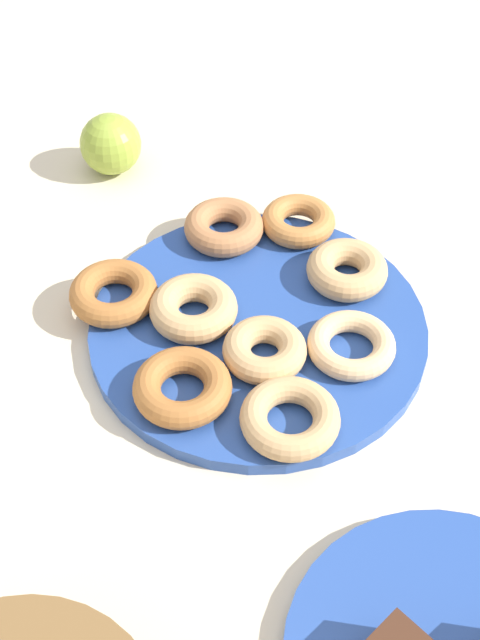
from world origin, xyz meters
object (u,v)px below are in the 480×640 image
(donut_5, at_px, (181,386))
(apple, at_px, (111,144))
(donut_1, at_px, (224,227))
(donut_8, at_px, (298,221))
(donut_plate, at_px, (258,328))
(donut_3, at_px, (114,293))
(donut_7, at_px, (290,418))
(donut_0, at_px, (265,350))
(donut_4, at_px, (347,270))
(donut_2, at_px, (351,345))
(donut_6, at_px, (194,308))

(donut_5, relative_size, apple, 1.24)
(donut_1, xyz_separation_m, donut_8, (-0.06, -0.06, -0.00))
(donut_plate, bearing_deg, donut_3, 25.86)
(apple, bearing_deg, donut_3, 133.73)
(donut_5, distance_m, donut_7, 0.11)
(donut_0, height_order, donut_8, donut_0)
(donut_4, bearing_deg, donut_2, 125.03)
(donut_4, bearing_deg, donut_6, 57.00)
(donut_7, height_order, donut_8, same)
(donut_7, bearing_deg, donut_0, -37.81)
(donut_8, height_order, apple, apple)
(donut_2, bearing_deg, donut_6, 20.80)
(donut_4, bearing_deg, donut_plate, 71.23)
(donut_plate, height_order, donut_8, donut_8)
(donut_1, relative_size, donut_4, 1.03)
(donut_4, bearing_deg, donut_3, 45.16)
(donut_1, bearing_deg, donut_8, -134.54)
(donut_6, relative_size, donut_8, 1.08)
(donut_2, height_order, apple, apple)
(donut_8, xyz_separation_m, apple, (0.26, 0.03, 0.01))
(donut_2, bearing_deg, donut_4, -54.97)
(donut_4, distance_m, donut_5, 0.23)
(donut_1, bearing_deg, donut_7, 140.89)
(donut_5, xyz_separation_m, apple, (0.31, -0.23, 0.01))
(donut_0, height_order, donut_3, donut_0)
(donut_4, bearing_deg, donut_5, 80.24)
(donut_8, bearing_deg, donut_5, 100.43)
(donut_plate, bearing_deg, donut_8, -70.68)
(donut_0, distance_m, donut_7, 0.08)
(donut_2, height_order, donut_8, donut_8)
(donut_1, distance_m, donut_2, 0.21)
(donut_7, relative_size, apple, 1.22)
(donut_5, bearing_deg, donut_8, -79.57)
(donut_5, bearing_deg, donut_1, -62.02)
(donut_1, relative_size, donut_3, 0.97)
(donut_5, bearing_deg, donut_6, -57.50)
(donut_2, height_order, donut_5, donut_5)
(donut_5, distance_m, apple, 0.39)
(donut_3, bearing_deg, donut_1, -100.06)
(donut_plate, height_order, donut_1, donut_1)
(donut_0, relative_size, donut_5, 0.88)
(donut_1, distance_m, donut_5, 0.23)
(donut_0, xyz_separation_m, donut_5, (0.04, 0.08, -0.00))
(donut_2, height_order, donut_4, donut_4)
(donut_3, bearing_deg, donut_plate, -154.14)
(donut_plate, xyz_separation_m, apple, (0.31, -0.11, 0.03))
(donut_2, distance_m, donut_6, 0.16)
(donut_plate, xyz_separation_m, donut_7, (-0.10, 0.09, 0.02))
(donut_0, xyz_separation_m, donut_3, (0.17, 0.03, -0.00))
(donut_4, xyz_separation_m, donut_5, (0.04, 0.23, -0.00))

